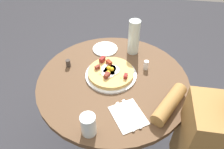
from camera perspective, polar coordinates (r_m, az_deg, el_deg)
The scene contains 12 objects.
ground_plane at distance 1.79m, azimuth 0.20°, elevation -18.59°, with size 6.00×6.00×0.00m, color #2D2D33.
dining_table at distance 1.32m, azimuth 0.26°, elevation -6.68°, with size 0.86×0.86×0.74m.
pizza_plate at distance 1.21m, azimuth -0.28°, elevation -0.05°, with size 0.29×0.29×0.01m, color white.
breakfast_pizza at distance 1.20m, azimuth -0.37°, elevation 0.68°, with size 0.26×0.26×0.05m.
bread_plate at distance 1.41m, azimuth -1.88°, elevation 6.95°, with size 0.16×0.16×0.01m, color white.
napkin at distance 1.03m, azimuth 4.43°, elevation -11.01°, with size 0.17×0.14×0.00m, color white.
fork at distance 1.03m, azimuth 5.35°, elevation -10.52°, with size 0.18×0.01×0.01m, color silver.
knife at distance 1.02m, azimuth 3.53°, elevation -11.21°, with size 0.18×0.01×0.01m, color silver.
water_glass at distance 0.93m, azimuth -6.41°, elevation -13.40°, with size 0.07×0.07×0.11m, color silver.
water_bottle at distance 1.33m, azimuth 5.93°, elevation 10.02°, with size 0.07×0.07×0.22m, color silver.
salt_shaker at distance 1.26m, azimuth 9.21°, elevation 2.54°, with size 0.03×0.03×0.06m, color white.
pepper_shaker at distance 1.29m, azimuth -11.80°, elevation 3.01°, with size 0.03×0.03×0.05m, color #3F3833.
Camera 1 is at (0.13, -0.85, 1.57)m, focal length 33.70 mm.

